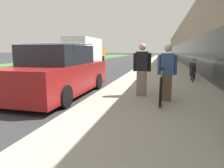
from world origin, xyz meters
The scene contains 10 objects.
sidewalk_slab centered at (5.65, 21.00, 0.05)m, with size 4.09×70.00×0.11m.
storefront_facade centered at (12.73, 29.00, 2.47)m, with size 10.01×70.00×4.94m.
lawn_strip centered at (-7.56, 25.00, 0.01)m, with size 7.10×70.00×0.03m.
tandem_bicycle centered at (5.68, 2.63, 0.51)m, with size 0.52×2.80×0.93m.
person_rider centered at (5.82, 2.27, 0.87)m, with size 0.52×0.20×1.52m.
person_bystander centered at (5.10, 2.74, 0.90)m, with size 0.53×0.21×1.57m.
bike_rack_hoop centered at (6.99, 6.11, 0.62)m, with size 0.05×0.60×0.84m.
cruiser_bike_nearest centered at (7.15, 7.31, 0.51)m, with size 0.52×1.78×0.96m.
parked_sedan_curbside centered at (2.40, 2.60, 0.74)m, with size 2.00×4.47×1.70m.
moving_truck centered at (-2.28, 16.72, 1.39)m, with size 2.47×6.76×2.73m.
Camera 1 is at (5.71, -3.31, 1.48)m, focal length 32.00 mm.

